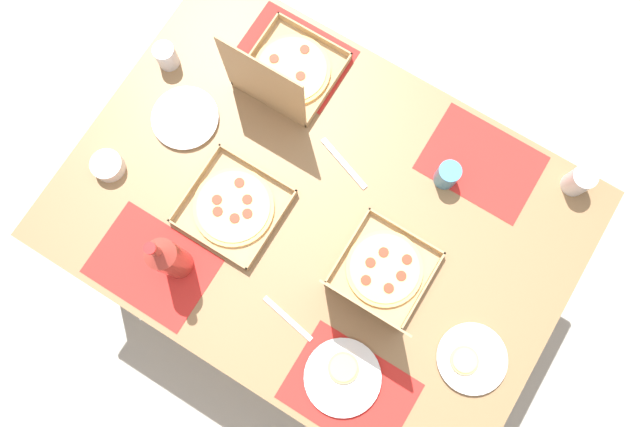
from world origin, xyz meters
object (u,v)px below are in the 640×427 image
at_px(pizza_box_corner_left, 380,277).
at_px(cup_spare, 447,175).
at_px(pizza_box_corner_right, 234,207).
at_px(plate_near_right, 343,376).
at_px(plate_far_left, 471,359).
at_px(cup_dark, 166,56).
at_px(plate_near_left, 185,118).
at_px(soda_bottle, 168,258).
at_px(cup_clear_right, 579,181).
at_px(pizza_box_edge_far, 286,73).
at_px(condiment_bowl, 108,166).

distance_m(pizza_box_corner_left, cup_spare, 0.38).
xyz_separation_m(pizza_box_corner_right, plate_near_right, (-0.55, 0.26, -0.00)).
bearing_deg(pizza_box_corner_right, plate_far_left, 178.77).
bearing_deg(cup_dark, plate_near_right, 150.83).
xyz_separation_m(plate_near_left, plate_near_right, (-0.84, 0.42, 0.00)).
height_order(plate_near_left, soda_bottle, soda_bottle).
bearing_deg(cup_clear_right, soda_bottle, 43.05).
height_order(plate_far_left, plate_near_right, same).
relative_size(cup_spare, cup_dark, 1.07).
bearing_deg(pizza_box_edge_far, soda_bottle, 93.53).
bearing_deg(plate_near_right, soda_bottle, -2.17).
bearing_deg(cup_clear_right, cup_spare, 28.68).
relative_size(plate_near_right, cup_dark, 2.64).
bearing_deg(plate_near_left, soda_bottle, 121.83).
bearing_deg(pizza_box_corner_left, plate_near_right, 100.16).
relative_size(plate_near_left, cup_spare, 2.35).
bearing_deg(cup_spare, plate_far_left, 126.85).
bearing_deg(cup_clear_right, plate_near_left, 21.35).
relative_size(cup_dark, cup_clear_right, 0.87).
xyz_separation_m(plate_near_left, plate_far_left, (-1.14, 0.18, 0.00)).
height_order(pizza_box_corner_left, plate_far_left, pizza_box_corner_left).
xyz_separation_m(plate_near_right, cup_dark, (1.00, -0.56, 0.03)).
bearing_deg(pizza_box_corner_left, cup_dark, -15.08).
xyz_separation_m(pizza_box_edge_far, plate_near_left, (0.21, 0.29, -0.04)).
xyz_separation_m(plate_far_left, plate_near_right, (0.30, 0.24, -0.00)).
xyz_separation_m(pizza_box_corner_left, cup_spare, (-0.02, -0.38, -0.00)).
xyz_separation_m(pizza_box_edge_far, plate_far_left, (-0.94, 0.47, -0.04)).
bearing_deg(plate_near_left, pizza_box_corner_right, 150.89).
relative_size(pizza_box_corner_left, plate_far_left, 1.45).
distance_m(plate_near_right, soda_bottle, 0.61).
bearing_deg(pizza_box_corner_left, pizza_box_corner_right, 5.27).
relative_size(plate_far_left, soda_bottle, 0.65).
xyz_separation_m(pizza_box_corner_left, plate_far_left, (-0.35, 0.06, -0.04)).
bearing_deg(plate_near_left, cup_dark, -40.99).
distance_m(plate_near_left, plate_near_right, 0.94).
bearing_deg(pizza_box_edge_far, cup_dark, 22.42).
height_order(pizza_box_corner_right, condiment_bowl, condiment_bowl).
height_order(pizza_box_corner_right, pizza_box_corner_left, pizza_box_corner_left).
height_order(plate_far_left, soda_bottle, soda_bottle).
bearing_deg(cup_spare, cup_clear_right, -151.32).
relative_size(plate_far_left, plate_near_right, 0.92).
distance_m(cup_clear_right, condiment_bowl, 1.46).
relative_size(plate_far_left, cup_spare, 2.28).
relative_size(plate_far_left, condiment_bowl, 2.11).
bearing_deg(pizza_box_edge_far, cup_clear_right, -170.10).
height_order(pizza_box_corner_right, plate_far_left, pizza_box_corner_right).
xyz_separation_m(pizza_box_corner_right, plate_far_left, (-0.85, 0.02, -0.00)).
xyz_separation_m(pizza_box_corner_right, cup_spare, (-0.51, -0.42, 0.03)).
distance_m(pizza_box_corner_right, cup_clear_right, 1.07).
distance_m(soda_bottle, cup_dark, 0.68).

